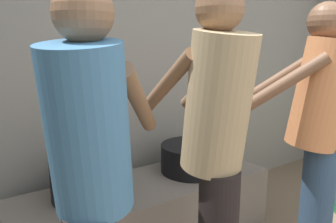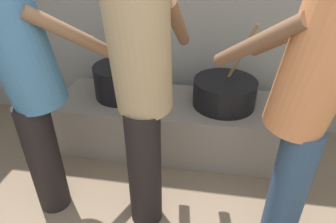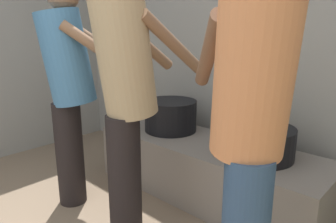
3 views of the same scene
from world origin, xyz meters
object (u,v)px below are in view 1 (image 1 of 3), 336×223
cook_in_orange_shirt (319,122)px  cook_in_tan_shirt (216,138)px  cook_in_blue_shirt (91,174)px  cooking_pot_secondary (87,177)px  cooking_pot_main (192,157)px

cook_in_orange_shirt → cook_in_tan_shirt: cook_in_tan_shirt is taller
cook_in_tan_shirt → cook_in_blue_shirt: bearing=179.9°
cook_in_tan_shirt → cooking_pot_secondary: bearing=115.4°
cooking_pot_main → cooking_pot_secondary: bearing=178.0°
cooking_pot_main → cook_in_blue_shirt: size_ratio=0.41×
cooking_pot_main → cook_in_orange_shirt: (0.34, -0.79, 0.39)m
cook_in_blue_shirt → cooking_pot_main: bearing=34.9°
cook_in_orange_shirt → cook_in_blue_shirt: 1.42m
cook_in_tan_shirt → cooking_pot_main: bearing=58.9°
cook_in_blue_shirt → cooking_pot_secondary: bearing=71.9°
cooking_pot_main → cooking_pot_secondary: size_ratio=1.50×
cooking_pot_secondary → cook_in_orange_shirt: 1.47m
cook_in_orange_shirt → cook_in_blue_shirt: (-1.42, 0.03, -0.01)m
cook_in_orange_shirt → cook_in_blue_shirt: size_ratio=1.01×
cook_in_orange_shirt → cook_in_tan_shirt: (-0.79, 0.03, 0.02)m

